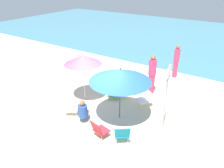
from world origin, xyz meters
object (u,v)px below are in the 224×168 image
object	(u,v)px
beach_chair_d	(116,92)
beach_chair_c	(109,82)
person_b	(152,74)
beach_chair_e	(122,133)
beach_chair_b	(71,108)
warning_sign	(167,90)
umbrella_purple	(83,60)
person_c	(176,61)
umbrella_blue	(120,75)
person_a	(83,111)
beach_chair_f	(146,98)
beach_chair_a	(99,129)

from	to	relation	value
beach_chair_d	beach_chair_c	bearing A→B (deg)	-67.82
person_b	beach_chair_e	bearing A→B (deg)	80.62
beach_chair_c	beach_chair_e	xyz separation A→B (m)	(2.46, -2.91, 0.04)
beach_chair_b	warning_sign	xyz separation A→B (m)	(3.22, 1.03, 1.25)
person_b	umbrella_purple	bearing A→B (deg)	23.21
warning_sign	person_c	bearing A→B (deg)	97.32
beach_chair_d	umbrella_blue	bearing A→B (deg)	98.89
person_b	warning_sign	bearing A→B (deg)	103.35
warning_sign	umbrella_purple	bearing A→B (deg)	168.81
umbrella_blue	beach_chair_c	size ratio (longest dim) A/B	3.69
beach_chair_e	person_a	world-z (taller)	person_a
beach_chair_d	person_a	bearing A→B (deg)	58.26
beach_chair_f	person_c	distance (m)	3.43
beach_chair_f	person_b	distance (m)	1.29
beach_chair_f	person_b	bearing A→B (deg)	-130.11
umbrella_blue	person_a	size ratio (longest dim) A/B	2.48
umbrella_blue	person_b	world-z (taller)	umbrella_blue
umbrella_blue	beach_chair_e	world-z (taller)	umbrella_blue
beach_chair_d	beach_chair_f	bearing A→B (deg)	158.57
beach_chair_b	person_b	world-z (taller)	person_b
umbrella_purple	beach_chair_d	distance (m)	1.98
person_c	beach_chair_f	bearing A→B (deg)	-161.62
umbrella_blue	beach_chair_a	world-z (taller)	umbrella_blue
umbrella_purple	beach_chair_f	size ratio (longest dim) A/B	2.74
beach_chair_e	beach_chair_f	xyz separation A→B (m)	(-0.38, 2.46, -0.04)
umbrella_blue	beach_chair_f	world-z (taller)	umbrella_blue
beach_chair_a	warning_sign	xyz separation A→B (m)	(1.56, 1.52, 1.20)
beach_chair_a	beach_chair_f	xyz separation A→B (m)	(0.37, 2.66, -0.01)
beach_chair_f	beach_chair_e	bearing A→B (deg)	45.03
beach_chair_d	beach_chair_f	xyz separation A→B (m)	(1.30, 0.17, 0.04)
beach_chair_d	person_a	distance (m)	2.05
umbrella_blue	beach_chair_e	size ratio (longest dim) A/B	3.07
umbrella_blue	beach_chair_a	xyz separation A→B (m)	(0.04, -1.34, -1.39)
umbrella_blue	umbrella_purple	bearing A→B (deg)	167.84
umbrella_purple	person_b	xyz separation A→B (m)	(2.15, 2.00, -0.85)
beach_chair_a	beach_chair_e	size ratio (longest dim) A/B	0.91
person_c	person_b	bearing A→B (deg)	-168.65
person_b	warning_sign	size ratio (longest dim) A/B	0.75
beach_chair_f	person_a	distance (m)	2.63
beach_chair_a	beach_chair_b	distance (m)	1.72
beach_chair_b	beach_chair_c	size ratio (longest dim) A/B	1.29
beach_chair_d	person_b	size ratio (longest dim) A/B	0.42
person_a	beach_chair_e	bearing A→B (deg)	-130.40
umbrella_purple	beach_chair_f	distance (m)	2.95
beach_chair_c	beach_chair_e	size ratio (longest dim) A/B	0.83
beach_chair_c	warning_sign	xyz separation A→B (m)	(3.28, -1.58, 1.22)
person_b	person_c	world-z (taller)	person_b
umbrella_blue	beach_chair_d	world-z (taller)	umbrella_blue
umbrella_blue	beach_chair_b	bearing A→B (deg)	-152.22
umbrella_blue	person_b	size ratio (longest dim) A/B	1.23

